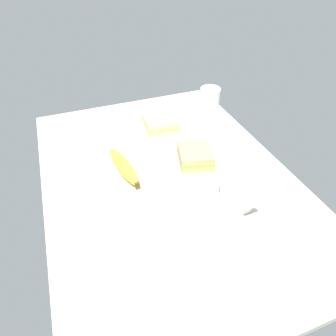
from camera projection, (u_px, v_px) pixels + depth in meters
tabletop at (168, 179)px, 81.39cm from camera, size 90.00×64.00×2.00cm
plate_of_food at (200, 268)px, 58.99cm from camera, size 17.83×17.83×1.20cm
coffee_mug_black at (239, 188)px, 70.71cm from camera, size 10.96×8.70×8.73cm
sandwich_main at (160, 122)px, 98.36cm from camera, size 11.95×10.96×4.40cm
sandwich_side at (195, 155)px, 84.40cm from camera, size 12.11×11.39×4.40cm
glass_of_milk at (209, 105)px, 101.60cm from camera, size 6.61×6.61×10.83cm
banana at (124, 166)px, 81.25cm from camera, size 17.73×6.51×3.61cm
paper_napkin at (94, 132)px, 97.45cm from camera, size 16.73×16.73×0.30cm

